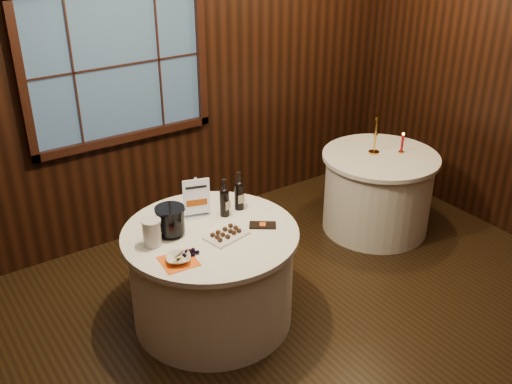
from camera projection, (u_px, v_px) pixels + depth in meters
back_wall at (118, 78)px, 5.03m from camera, size 6.00×0.10×3.00m
main_table at (212, 276)px, 4.46m from camera, size 1.28×1.28×0.77m
side_table at (377, 192)px, 5.69m from camera, size 1.08×1.08×0.77m
sign_stand at (197, 203)px, 4.44m from camera, size 0.19×0.14×0.32m
port_bottle_left at (224, 200)px, 4.44m from camera, size 0.07×0.08×0.30m
port_bottle_right at (239, 193)px, 4.53m from camera, size 0.07×0.08×0.31m
ice_bucket at (170, 220)px, 4.20m from camera, size 0.21×0.21×0.22m
chocolate_plate at (226, 234)px, 4.22m from camera, size 0.33×0.25×0.04m
chocolate_box at (263, 225)px, 4.35m from camera, size 0.21×0.19×0.02m
grape_bunch at (190, 252)px, 4.01m from camera, size 0.19×0.09×0.04m
glass_pitcher at (152, 232)px, 4.09m from camera, size 0.18×0.14×0.20m
orange_napkin at (179, 261)px, 3.94m from camera, size 0.25×0.25×0.00m
cracker_bowl at (178, 259)px, 3.93m from camera, size 0.21×0.21×0.04m
brass_candlestick at (375, 140)px, 5.49m from camera, size 0.10×0.10×0.36m
red_candle at (402, 145)px, 5.52m from camera, size 0.05×0.05×0.20m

